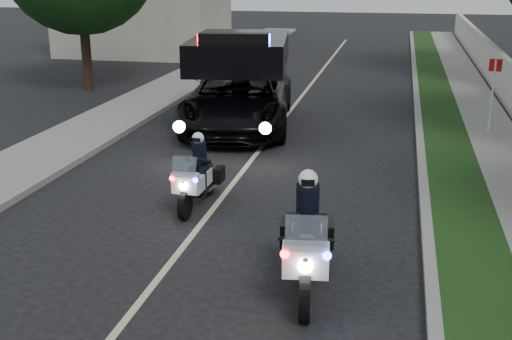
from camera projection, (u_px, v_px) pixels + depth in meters
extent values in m
plane|color=black|center=(134.00, 310.00, 9.19)|extent=(120.00, 120.00, 0.00)
cube|color=gray|center=(420.00, 141.00, 17.66)|extent=(0.20, 60.00, 0.15)
cube|color=#193814|center=(447.00, 142.00, 17.51)|extent=(1.20, 60.00, 0.16)
cube|color=gray|center=(498.00, 145.00, 17.25)|extent=(1.40, 60.00, 0.16)
cube|color=gray|center=(134.00, 126.00, 19.32)|extent=(0.20, 60.00, 0.15)
cube|color=gray|center=(100.00, 124.00, 19.55)|extent=(2.00, 60.00, 0.16)
cube|color=#BFB78C|center=(271.00, 135.00, 18.51)|extent=(0.12, 50.00, 0.01)
imported|color=black|center=(239.00, 127.00, 19.48)|extent=(3.77, 6.66, 3.07)
imported|color=black|center=(235.00, 82.00, 26.82)|extent=(0.69, 1.64, 0.84)
imported|color=black|center=(235.00, 82.00, 26.82)|extent=(0.60, 0.41, 1.66)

